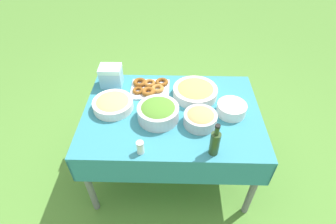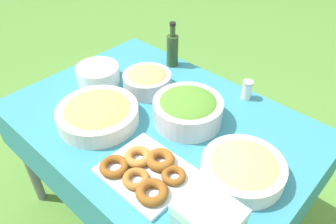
% 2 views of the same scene
% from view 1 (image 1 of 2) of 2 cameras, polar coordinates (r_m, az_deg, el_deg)
% --- Properties ---
extents(ground_plane, '(14.00, 14.00, 0.00)m').
position_cam_1_polar(ground_plane, '(2.50, 0.67, -11.94)').
color(ground_plane, '#568C38').
extents(picnic_table, '(1.33, 0.94, 0.71)m').
position_cam_1_polar(picnic_table, '(2.03, 0.81, -1.73)').
color(picnic_table, teal).
rests_on(picnic_table, ground_plane).
extents(salad_bowl, '(0.30, 0.30, 0.13)m').
position_cam_1_polar(salad_bowl, '(1.87, -2.16, 0.11)').
color(salad_bowl, silver).
rests_on(salad_bowl, picnic_table).
extents(pasta_bowl, '(0.30, 0.30, 0.09)m').
position_cam_1_polar(pasta_bowl, '(2.01, -11.90, 1.78)').
color(pasta_bowl, white).
rests_on(pasta_bowl, picnic_table).
extents(donut_platter, '(0.33, 0.28, 0.05)m').
position_cam_1_polar(donut_platter, '(2.16, -4.00, 5.34)').
color(donut_platter, silver).
rests_on(donut_platter, picnic_table).
extents(plate_stack, '(0.22, 0.22, 0.08)m').
position_cam_1_polar(plate_stack, '(1.98, 13.64, 0.67)').
color(plate_stack, white).
rests_on(plate_stack, picnic_table).
extents(olive_oil_bottle, '(0.06, 0.06, 0.25)m').
position_cam_1_polar(olive_oil_bottle, '(1.65, 10.16, -6.54)').
color(olive_oil_bottle, '#2D4723').
rests_on(olive_oil_bottle, picnic_table).
extents(bread_bowl, '(0.24, 0.24, 0.11)m').
position_cam_1_polar(bread_bowl, '(1.85, 7.05, -1.31)').
color(bread_bowl, '#B2B7BC').
rests_on(bread_bowl, picnic_table).
extents(fruit_bowl, '(0.35, 0.35, 0.10)m').
position_cam_1_polar(fruit_bowl, '(2.09, 5.95, 4.55)').
color(fruit_bowl, silver).
rests_on(fruit_bowl, picnic_table).
extents(cooler_box, '(0.18, 0.14, 0.18)m').
position_cam_1_polar(cooler_box, '(2.22, -12.26, 7.66)').
color(cooler_box, '#8CC6E5').
rests_on(cooler_box, picnic_table).
extents(salt_shaker, '(0.05, 0.05, 0.09)m').
position_cam_1_polar(salt_shaker, '(1.67, -6.05, -7.67)').
color(salt_shaker, white).
rests_on(salt_shaker, picnic_table).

